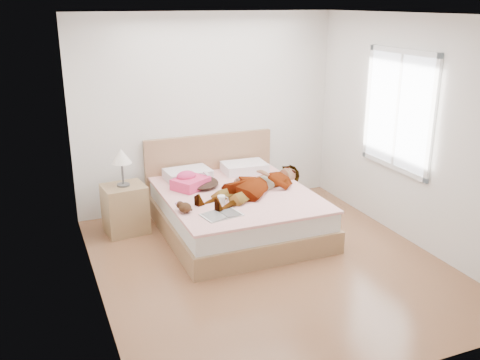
{
  "coord_description": "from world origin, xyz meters",
  "views": [
    {
      "loc": [
        -2.27,
        -4.71,
        2.72
      ],
      "look_at": [
        0.0,
        0.85,
        0.7
      ],
      "focal_mm": 40.0,
      "sensor_mm": 36.0,
      "label": 1
    }
  ],
  "objects_px": {
    "woman": "(256,182)",
    "phone": "(206,174)",
    "magazine": "(222,215)",
    "towel": "(190,181)",
    "plush_toy": "(184,207)",
    "bed": "(234,208)",
    "coffee_mug": "(222,200)",
    "nightstand": "(125,205)"
  },
  "relations": [
    {
      "from": "woman",
      "to": "coffee_mug",
      "type": "relative_size",
      "value": 12.5
    },
    {
      "from": "nightstand",
      "to": "woman",
      "type": "bearing_deg",
      "value": -19.42
    },
    {
      "from": "magazine",
      "to": "nightstand",
      "type": "distance_m",
      "value": 1.42
    },
    {
      "from": "bed",
      "to": "towel",
      "type": "height_order",
      "value": "bed"
    },
    {
      "from": "phone",
      "to": "plush_toy",
      "type": "relative_size",
      "value": 0.37
    },
    {
      "from": "phone",
      "to": "magazine",
      "type": "height_order",
      "value": "phone"
    },
    {
      "from": "woman",
      "to": "coffee_mug",
      "type": "distance_m",
      "value": 0.61
    },
    {
      "from": "woman",
      "to": "phone",
      "type": "xyz_separation_m",
      "value": [
        -0.5,
        0.4,
        0.04
      ]
    },
    {
      "from": "bed",
      "to": "nightstand",
      "type": "bearing_deg",
      "value": 161.93
    },
    {
      "from": "towel",
      "to": "magazine",
      "type": "relative_size",
      "value": 1.15
    },
    {
      "from": "coffee_mug",
      "to": "plush_toy",
      "type": "xyz_separation_m",
      "value": [
        -0.47,
        -0.08,
        0.01
      ]
    },
    {
      "from": "woman",
      "to": "phone",
      "type": "distance_m",
      "value": 0.64
    },
    {
      "from": "magazine",
      "to": "plush_toy",
      "type": "xyz_separation_m",
      "value": [
        -0.35,
        0.24,
        0.05
      ]
    },
    {
      "from": "phone",
      "to": "woman",
      "type": "bearing_deg",
      "value": -65.1
    },
    {
      "from": "coffee_mug",
      "to": "woman",
      "type": "bearing_deg",
      "value": 25.9
    },
    {
      "from": "phone",
      "to": "bed",
      "type": "xyz_separation_m",
      "value": [
        0.26,
        -0.28,
        -0.4
      ]
    },
    {
      "from": "phone",
      "to": "towel",
      "type": "relative_size",
      "value": 0.16
    },
    {
      "from": "phone",
      "to": "plush_toy",
      "type": "xyz_separation_m",
      "value": [
        -0.51,
        -0.74,
        -0.1
      ]
    },
    {
      "from": "phone",
      "to": "coffee_mug",
      "type": "relative_size",
      "value": 0.62
    },
    {
      "from": "woman",
      "to": "towel",
      "type": "bearing_deg",
      "value": -145.29
    },
    {
      "from": "woman",
      "to": "towel",
      "type": "xyz_separation_m",
      "value": [
        -0.72,
        0.4,
        -0.03
      ]
    },
    {
      "from": "magazine",
      "to": "nightstand",
      "type": "relative_size",
      "value": 0.43
    },
    {
      "from": "phone",
      "to": "coffee_mug",
      "type": "bearing_deg",
      "value": -120.23
    },
    {
      "from": "magazine",
      "to": "woman",
      "type": "bearing_deg",
      "value": 41.49
    },
    {
      "from": "magazine",
      "to": "coffee_mug",
      "type": "xyz_separation_m",
      "value": [
        0.12,
        0.32,
        0.04
      ]
    },
    {
      "from": "plush_toy",
      "to": "nightstand",
      "type": "relative_size",
      "value": 0.22
    },
    {
      "from": "plush_toy",
      "to": "nightstand",
      "type": "distance_m",
      "value": 1.03
    },
    {
      "from": "woman",
      "to": "plush_toy",
      "type": "relative_size",
      "value": 7.47
    },
    {
      "from": "towel",
      "to": "plush_toy",
      "type": "xyz_separation_m",
      "value": [
        -0.29,
        -0.74,
        -0.03
      ]
    },
    {
      "from": "bed",
      "to": "towel",
      "type": "bearing_deg",
      "value": 149.94
    },
    {
      "from": "phone",
      "to": "towel",
      "type": "xyz_separation_m",
      "value": [
        -0.22,
        -0.0,
        -0.07
      ]
    },
    {
      "from": "bed",
      "to": "towel",
      "type": "distance_m",
      "value": 0.65
    },
    {
      "from": "bed",
      "to": "coffee_mug",
      "type": "height_order",
      "value": "bed"
    },
    {
      "from": "towel",
      "to": "woman",
      "type": "bearing_deg",
      "value": -28.84
    },
    {
      "from": "bed",
      "to": "nightstand",
      "type": "relative_size",
      "value": 1.96
    },
    {
      "from": "phone",
      "to": "nightstand",
      "type": "height_order",
      "value": "nightstand"
    },
    {
      "from": "bed",
      "to": "towel",
      "type": "relative_size",
      "value": 3.97
    },
    {
      "from": "woman",
      "to": "magazine",
      "type": "xyz_separation_m",
      "value": [
        -0.66,
        -0.59,
        -0.11
      ]
    },
    {
      "from": "bed",
      "to": "plush_toy",
      "type": "height_order",
      "value": "bed"
    },
    {
      "from": "woman",
      "to": "nightstand",
      "type": "xyz_separation_m",
      "value": [
        -1.51,
        0.53,
        -0.28
      ]
    },
    {
      "from": "bed",
      "to": "nightstand",
      "type": "height_order",
      "value": "nightstand"
    },
    {
      "from": "towel",
      "to": "magazine",
      "type": "distance_m",
      "value": 0.99
    }
  ]
}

